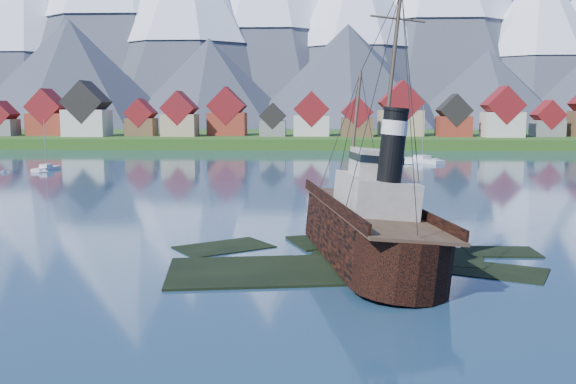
{
  "coord_description": "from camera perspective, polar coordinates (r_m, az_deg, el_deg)",
  "views": [
    {
      "loc": [
        -1.03,
        -49.28,
        12.47
      ],
      "look_at": [
        -3.31,
        6.0,
        5.0
      ],
      "focal_mm": 40.0,
      "sensor_mm": 36.0,
      "label": 1
    }
  ],
  "objects": [
    {
      "name": "ground",
      "position": [
        50.85,
        3.47,
        -6.52
      ],
      "size": [
        1400.0,
        1400.0,
        0.0
      ],
      "primitive_type": "plane",
      "color": "navy",
      "rests_on": "ground"
    },
    {
      "name": "shoal",
      "position": [
        53.08,
        5.35,
        -6.32
      ],
      "size": [
        31.71,
        21.24,
        1.14
      ],
      "color": "black",
      "rests_on": "ground"
    },
    {
      "name": "shore_bank",
      "position": [
        219.64,
        2.63,
        4.43
      ],
      "size": [
        600.0,
        80.0,
        3.2
      ],
      "primitive_type": "cube",
      "color": "#1B4012",
      "rests_on": "ground"
    },
    {
      "name": "seawall",
      "position": [
        181.72,
        2.69,
        3.75
      ],
      "size": [
        600.0,
        2.5,
        2.0
      ],
      "primitive_type": "cube",
      "color": "#3F3D38",
      "rests_on": "ground"
    },
    {
      "name": "town",
      "position": [
        204.04,
        -6.73,
        6.66
      ],
      "size": [
        250.96,
        16.69,
        17.3
      ],
      "color": "maroon",
      "rests_on": "ground"
    },
    {
      "name": "mountains",
      "position": [
        536.09,
        2.46,
        15.93
      ],
      "size": [
        965.0,
        340.0,
        205.0
      ],
      "color": "#2D333D",
      "rests_on": "ground"
    },
    {
      "name": "tugboat_wreck",
      "position": [
        53.4,
        6.65,
        -2.77
      ],
      "size": [
        6.57,
        28.3,
        22.42
      ],
      "rotation": [
        0.0,
        0.09,
        0.17
      ],
      "color": "black",
      "rests_on": "ground"
    },
    {
      "name": "sailboat_e",
      "position": [
        144.97,
        11.83,
        2.7
      ],
      "size": [
        8.72,
        10.83,
        13.03
      ],
      "rotation": [
        0.0,
        0.0,
        0.61
      ],
      "color": "silver",
      "rests_on": "ground"
    },
    {
      "name": "sailboat_f",
      "position": [
        132.79,
        -20.71,
        1.91
      ],
      "size": [
        3.05,
        7.53,
        10.34
      ],
      "rotation": [
        0.0,
        0.0,
        -0.17
      ],
      "color": "silver",
      "rests_on": "ground"
    }
  ]
}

